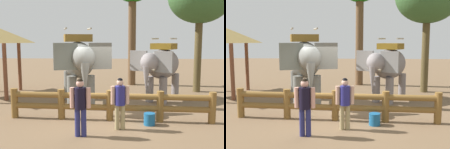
{
  "view_description": "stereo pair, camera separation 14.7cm",
  "coord_description": "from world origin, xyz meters",
  "views": [
    {
      "loc": [
        0.52,
        -9.34,
        2.77
      ],
      "look_at": [
        0.0,
        1.22,
        1.4
      ],
      "focal_mm": 43.62,
      "sensor_mm": 36.0,
      "label": 1
    },
    {
      "loc": [
        0.67,
        -9.33,
        2.77
      ],
      "look_at": [
        0.0,
        1.22,
        1.4
      ],
      "focal_mm": 43.62,
      "sensor_mm": 36.0,
      "label": 2
    }
  ],
  "objects": [
    {
      "name": "ground_plane",
      "position": [
        0.0,
        0.0,
        0.0
      ],
      "size": [
        60.0,
        60.0,
        0.0
      ],
      "primitive_type": "plane",
      "color": "brown"
    },
    {
      "name": "log_fence",
      "position": [
        0.0,
        -0.26,
        0.61
      ],
      "size": [
        7.04,
        0.58,
        1.05
      ],
      "color": "brown",
      "rests_on": "ground"
    },
    {
      "name": "elephant_near_left",
      "position": [
        -1.44,
        2.01,
        1.83
      ],
      "size": [
        2.58,
        3.9,
        3.26
      ],
      "color": "slate",
      "rests_on": "ground"
    },
    {
      "name": "elephant_center",
      "position": [
        2.16,
        2.96,
        1.59
      ],
      "size": [
        2.68,
        3.3,
        2.84
      ],
      "color": "gray",
      "rests_on": "ground"
    },
    {
      "name": "tourist_woman_in_black",
      "position": [
        -0.75,
        -1.87,
        0.97
      ],
      "size": [
        0.6,
        0.33,
        1.68
      ],
      "color": "navy",
      "rests_on": "ground"
    },
    {
      "name": "tourist_man_in_blue",
      "position": [
        0.37,
        -1.21,
        0.93
      ],
      "size": [
        0.57,
        0.35,
        1.61
      ],
      "color": "#9D8C5F",
      "rests_on": "ground"
    },
    {
      "name": "feed_bucket",
      "position": [
        1.31,
        -0.72,
        0.2
      ],
      "size": [
        0.37,
        0.37,
        0.39
      ],
      "color": "#19598C",
      "rests_on": "ground"
    }
  ]
}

